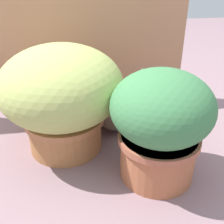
# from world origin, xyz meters

# --- Properties ---
(ground_plane) EXTENTS (6.00, 6.00, 0.00)m
(ground_plane) POSITION_xyz_m (0.00, 0.00, 0.00)
(ground_plane) COLOR gray
(cardboard_backdrop) EXTENTS (1.01, 0.03, 0.75)m
(cardboard_backdrop) POSITION_xyz_m (0.09, 0.49, 0.37)
(cardboard_backdrop) COLOR tan
(cardboard_backdrop) RESTS_ON ground
(grass_planter) EXTENTS (0.50, 0.50, 0.45)m
(grass_planter) POSITION_xyz_m (-0.08, 0.07, 0.25)
(grass_planter) COLOR #AB6D3F
(grass_planter) RESTS_ON ground
(leafy_planter) EXTENTS (0.36, 0.36, 0.42)m
(leafy_planter) POSITION_xyz_m (0.27, -0.17, 0.23)
(leafy_planter) COLOR #AD613E
(leafy_planter) RESTS_ON ground
(cat) EXTENTS (0.38, 0.18, 0.32)m
(cat) POSITION_xyz_m (0.19, 0.17, 0.12)
(cat) COLOR gray
(cat) RESTS_ON ground
(mushroom_ornament_red) EXTENTS (0.08, 0.08, 0.10)m
(mushroom_ornament_red) POSITION_xyz_m (-0.07, -0.01, 0.07)
(mushroom_ornament_red) COLOR silver
(mushroom_ornament_red) RESTS_ON ground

